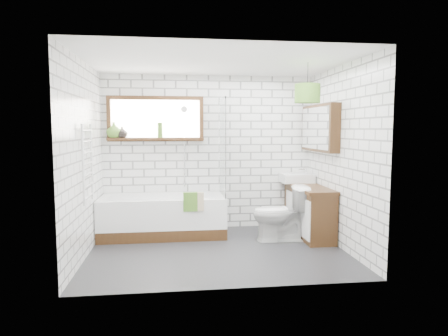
{
  "coord_description": "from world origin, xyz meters",
  "views": [
    {
      "loc": [
        -0.57,
        -5.22,
        1.64
      ],
      "look_at": [
        0.12,
        0.25,
        1.1
      ],
      "focal_mm": 32.0,
      "sensor_mm": 36.0,
      "label": 1
    }
  ],
  "objects": [
    {
      "name": "towel_radiator",
      "position": [
        -1.66,
        0.0,
        1.2
      ],
      "size": [
        0.06,
        0.52,
        1.0
      ],
      "primitive_type": "cube",
      "color": "white",
      "rests_on": "wall_left"
    },
    {
      "name": "bottle",
      "position": [
        -0.78,
        1.23,
        1.6
      ],
      "size": [
        0.09,
        0.09,
        0.24
      ],
      "primitive_type": "cylinder",
      "rotation": [
        0.0,
        0.0,
        -0.13
      ],
      "color": "#4B7B25",
      "rests_on": "window"
    },
    {
      "name": "toilet",
      "position": [
        0.97,
        0.38,
        0.4
      ],
      "size": [
        0.49,
        0.81,
        0.81
      ],
      "primitive_type": "imported",
      "rotation": [
        0.0,
        0.0,
        -1.62
      ],
      "color": "white",
      "rests_on": "floor"
    },
    {
      "name": "wall_back",
      "position": [
        0.0,
        1.3,
        1.25
      ],
      "size": [
        3.4,
        0.01,
        2.5
      ],
      "primitive_type": "cube",
      "color": "white",
      "rests_on": "ground"
    },
    {
      "name": "mirror_cabinet",
      "position": [
        1.62,
        0.6,
        1.65
      ],
      "size": [
        0.16,
        1.2,
        0.7
      ],
      "primitive_type": "cube",
      "color": "black",
      "rests_on": "wall_right"
    },
    {
      "name": "vase_olive",
      "position": [
        -1.5,
        1.23,
        1.6
      ],
      "size": [
        0.26,
        0.26,
        0.24
      ],
      "primitive_type": "imported",
      "rotation": [
        0.0,
        0.0,
        -0.14
      ],
      "color": "#4B7B25",
      "rests_on": "window"
    },
    {
      "name": "floor",
      "position": [
        0.0,
        0.0,
        -0.01
      ],
      "size": [
        3.4,
        2.6,
        0.01
      ],
      "primitive_type": "cube",
      "color": "black",
      "rests_on": "ground"
    },
    {
      "name": "tap",
      "position": [
        1.58,
        1.07,
        0.9
      ],
      "size": [
        0.04,
        0.04,
        0.17
      ],
      "primitive_type": "cylinder",
      "rotation": [
        0.0,
        0.0,
        -0.1
      ],
      "color": "silver",
      "rests_on": "vanity"
    },
    {
      "name": "bathtub",
      "position": [
        -0.75,
        0.88,
        0.31
      ],
      "size": [
        1.89,
        0.83,
        0.61
      ],
      "primitive_type": "cube",
      "color": "white",
      "rests_on": "floor"
    },
    {
      "name": "wall_front",
      "position": [
        0.0,
        -1.3,
        1.25
      ],
      "size": [
        3.4,
        0.01,
        2.5
      ],
      "primitive_type": "cube",
      "color": "white",
      "rests_on": "ground"
    },
    {
      "name": "vase_dark",
      "position": [
        -1.38,
        1.23,
        1.57
      ],
      "size": [
        0.2,
        0.2,
        0.18
      ],
      "primitive_type": "imported",
      "rotation": [
        0.0,
        0.0,
        -0.22
      ],
      "color": "black",
      "rests_on": "window"
    },
    {
      "name": "pendant",
      "position": [
        1.17,
        -0.12,
        2.1
      ],
      "size": [
        0.33,
        0.33,
        0.24
      ],
      "primitive_type": "cylinder",
      "color": "#457623",
      "rests_on": "ceiling"
    },
    {
      "name": "wall_right",
      "position": [
        1.7,
        0.0,
        1.25
      ],
      "size": [
        0.01,
        2.6,
        2.5
      ],
      "primitive_type": "cube",
      "color": "white",
      "rests_on": "ground"
    },
    {
      "name": "basin",
      "position": [
        1.42,
        1.07,
        0.84
      ],
      "size": [
        0.49,
        0.43,
        0.14
      ],
      "primitive_type": "cube",
      "color": "white",
      "rests_on": "vanity"
    },
    {
      "name": "window",
      "position": [
        -0.85,
        1.26,
        1.8
      ],
      "size": [
        1.52,
        0.16,
        0.68
      ],
      "primitive_type": "cube",
      "color": "black",
      "rests_on": "wall_back"
    },
    {
      "name": "shower_riser",
      "position": [
        -0.4,
        1.26,
        1.35
      ],
      "size": [
        0.02,
        0.02,
        1.3
      ],
      "primitive_type": "cylinder",
      "color": "silver",
      "rests_on": "wall_back"
    },
    {
      "name": "shower_screen",
      "position": [
        0.18,
        0.88,
        1.36
      ],
      "size": [
        0.02,
        0.72,
        1.5
      ],
      "primitive_type": "cube",
      "color": "white",
      "rests_on": "bathtub"
    },
    {
      "name": "ceiling",
      "position": [
        0.0,
        0.0,
        2.5
      ],
      "size": [
        3.4,
        2.6,
        0.01
      ],
      "primitive_type": "cube",
      "color": "white",
      "rests_on": "ground"
    },
    {
      "name": "towel_beige",
      "position": [
        -0.25,
        0.47,
        0.59
      ],
      "size": [
        0.21,
        0.05,
        0.27
      ],
      "primitive_type": "cube",
      "color": "tan",
      "rests_on": "bathtub"
    },
    {
      "name": "towel_green",
      "position": [
        -0.34,
        0.47,
        0.59
      ],
      "size": [
        0.2,
        0.06,
        0.28
      ],
      "primitive_type": "cube",
      "color": "#457623",
      "rests_on": "bathtub"
    },
    {
      "name": "wall_left",
      "position": [
        -1.7,
        0.0,
        1.25
      ],
      "size": [
        0.01,
        2.6,
        2.5
      ],
      "primitive_type": "cube",
      "color": "white",
      "rests_on": "ground"
    },
    {
      "name": "vanity",
      "position": [
        1.48,
        0.62,
        0.38
      ],
      "size": [
        0.43,
        1.34,
        0.77
      ],
      "primitive_type": "cube",
      "color": "black",
      "rests_on": "floor"
    }
  ]
}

